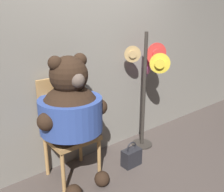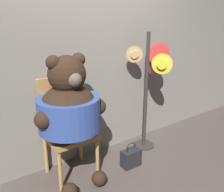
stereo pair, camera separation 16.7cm
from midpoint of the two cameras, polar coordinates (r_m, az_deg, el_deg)
ground_plane at (r=2.92m, az=3.83°, el=-18.08°), size 14.00×14.00×0.00m
wall_back at (r=2.98m, az=-4.14°, el=6.42°), size 8.00×0.10×2.23m
chair at (r=2.77m, az=-8.75°, el=-6.27°), size 0.50×0.45×1.10m
teddy_bear at (r=2.54m, az=-7.90°, el=-3.14°), size 0.77×0.68×1.37m
hat_display_rack at (r=3.24m, az=10.25°, el=3.97°), size 0.52×0.43×1.53m
handbag_on_ground at (r=3.05m, az=5.95°, el=-13.84°), size 0.23×0.13×0.31m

